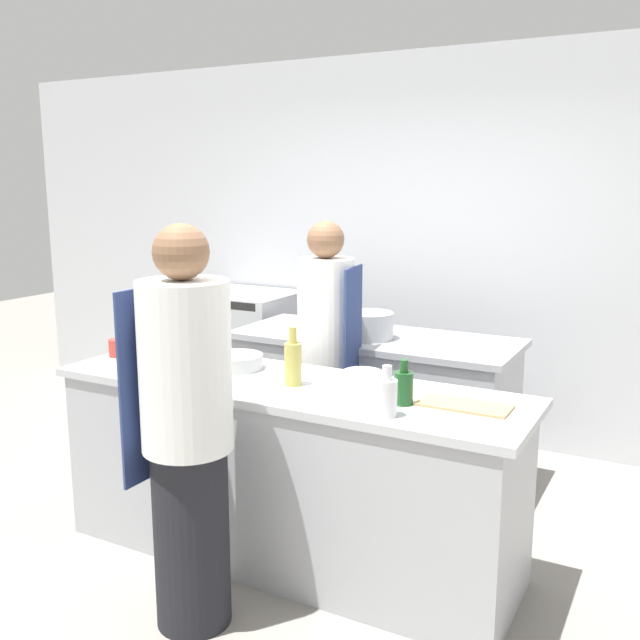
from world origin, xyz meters
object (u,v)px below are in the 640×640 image
(bottle_olive_oil, at_px, (387,396))
(bottle_wine, at_px, (204,349))
(chef_at_stove, at_px, (326,363))
(cup, at_px, (118,348))
(chef_at_prep_near, at_px, (187,433))
(bottle_vinegar, at_px, (404,387))
(oven_range, at_px, (247,355))
(bottle_water, at_px, (208,360))
(bowl_prep_small, at_px, (237,362))
(bottle_cooking_oil, at_px, (293,362))
(bowl_mixing_large, at_px, (362,378))
(stockpot, at_px, (369,325))
(bottle_sauce, at_px, (174,361))

(bottle_olive_oil, height_order, bottle_wine, bottle_olive_oil)
(chef_at_stove, height_order, cup, chef_at_stove)
(chef_at_prep_near, distance_m, bottle_vinegar, 0.95)
(bottle_vinegar, bearing_deg, oven_range, 139.01)
(bottle_olive_oil, height_order, bottle_vinegar, bottle_olive_oil)
(bottle_water, distance_m, bowl_prep_small, 0.33)
(oven_range, bearing_deg, bottle_cooking_oil, -50.02)
(bottle_olive_oil, xyz_separation_m, bottle_water, (-0.93, 0.02, 0.04))
(bottle_wine, relative_size, bowl_mixing_large, 0.93)
(oven_range, bearing_deg, cup, -79.57)
(chef_at_stove, xyz_separation_m, bottle_cooking_oil, (0.20, -0.71, 0.19))
(bottle_vinegar, bearing_deg, bottle_water, -169.97)
(oven_range, distance_m, bottle_wine, 1.86)
(chef_at_prep_near, bearing_deg, bottle_wine, 33.92)
(bottle_vinegar, distance_m, bottle_wine, 1.25)
(stockpot, bearing_deg, bottle_wine, -120.11)
(bottle_water, bearing_deg, bottle_olive_oil, -1.12)
(bowl_prep_small, bearing_deg, bottle_wine, 170.59)
(oven_range, relative_size, bottle_sauce, 4.30)
(bottle_sauce, bearing_deg, bottle_vinegar, 8.47)
(bottle_cooking_oil, bearing_deg, oven_range, 129.98)
(bowl_prep_small, bearing_deg, bottle_olive_oil, -18.54)
(oven_range, xyz_separation_m, bottle_wine, (0.82, -1.59, 0.48))
(bottle_water, relative_size, stockpot, 1.01)
(oven_range, xyz_separation_m, bottle_water, (1.12, -1.95, 0.54))
(cup, relative_size, stockpot, 0.32)
(oven_range, bearing_deg, chef_at_stove, -39.31)
(chef_at_stove, xyz_separation_m, stockpot, (0.09, 0.40, 0.16))
(bottle_wine, height_order, bottle_sauce, bottle_sauce)
(chef_at_prep_near, relative_size, bottle_cooking_oil, 6.02)
(bottle_olive_oil, height_order, bowl_mixing_large, bottle_olive_oil)
(oven_range, xyz_separation_m, bottle_olive_oil, (2.05, -1.97, 0.50))
(bowl_mixing_large, distance_m, cup, 1.45)
(bottle_vinegar, height_order, bowl_mixing_large, bottle_vinegar)
(chef_at_stove, bearing_deg, bottle_cooking_oil, 6.99)
(chef_at_prep_near, relative_size, bottle_water, 5.49)
(bottle_sauce, height_order, bowl_prep_small, bottle_sauce)
(bottle_wine, bearing_deg, cup, -164.59)
(bowl_prep_small, relative_size, cup, 2.81)
(bottle_wine, xyz_separation_m, bowl_prep_small, (0.24, -0.04, -0.03))
(stockpot, bearing_deg, bottle_vinegar, -58.86)
(chef_at_prep_near, distance_m, stockpot, 1.75)
(bottle_wine, bearing_deg, chef_at_stove, 50.20)
(bottle_wine, bearing_deg, oven_range, 117.12)
(bottle_olive_oil, bearing_deg, bottle_water, 178.88)
(bowl_mixing_large, bearing_deg, bottle_vinegar, -34.05)
(bottle_water, distance_m, stockpot, 1.33)
(bottle_cooking_oil, bearing_deg, stockpot, 95.52)
(bottle_cooking_oil, height_order, cup, bottle_cooking_oil)
(bottle_olive_oil, xyz_separation_m, bottle_cooking_oil, (-0.58, 0.21, 0.03))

